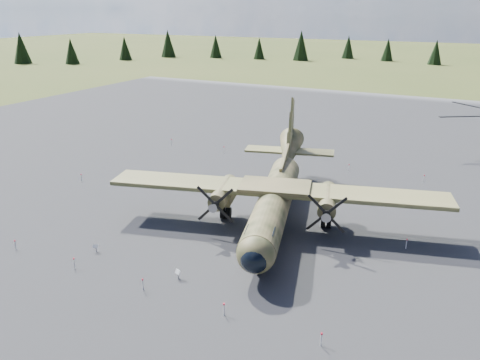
% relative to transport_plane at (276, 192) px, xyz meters
% --- Properties ---
extents(ground, '(500.00, 500.00, 0.00)m').
position_rel_transport_plane_xyz_m(ground, '(-5.60, -0.33, -2.65)').
color(ground, '#4F5324').
rests_on(ground, ground).
extents(apron, '(120.00, 120.00, 0.04)m').
position_rel_transport_plane_xyz_m(apron, '(-5.60, 9.67, -2.65)').
color(apron, '#5B5C60').
rests_on(apron, ground).
extents(transport_plane, '(27.73, 24.80, 9.22)m').
position_rel_transport_plane_xyz_m(transport_plane, '(0.00, 0.00, 0.00)').
color(transport_plane, '#3A3F22').
rests_on(transport_plane, ground).
extents(info_placard_left, '(0.44, 0.27, 0.64)m').
position_rel_transport_plane_xyz_m(info_placard_left, '(-9.94, -11.33, -2.22)').
color(info_placard_left, gray).
rests_on(info_placard_left, ground).
extents(info_placard_right, '(0.47, 0.32, 0.68)m').
position_rel_transport_plane_xyz_m(info_placard_right, '(-2.34, -11.65, -2.20)').
color(info_placard_right, gray).
rests_on(info_placard_right, ground).
extents(barrier_fence, '(33.12, 29.62, 0.85)m').
position_rel_transport_plane_xyz_m(barrier_fence, '(-6.06, -0.41, -2.14)').
color(barrier_fence, white).
rests_on(barrier_fence, ground).
extents(treeline, '(294.13, 291.57, 10.84)m').
position_rel_transport_plane_xyz_m(treeline, '(-2.67, -6.35, 2.10)').
color(treeline, black).
rests_on(treeline, ground).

